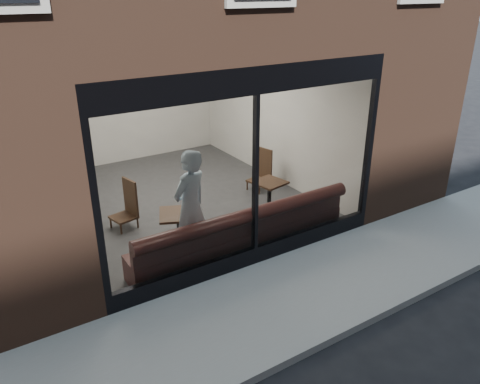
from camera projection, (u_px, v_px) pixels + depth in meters
ground at (341, 333)px, 6.18m from camera, size 120.00×120.00×0.00m
sidewalk_near at (294, 294)px, 6.95m from camera, size 40.00×2.00×0.01m
kerb_near at (344, 332)px, 6.12m from camera, size 40.00×0.10×0.12m
host_building_pier_right at (247, 85)px, 13.56m from camera, size 2.50×12.00×3.20m
host_building_backfill at (88, 82)px, 14.03m from camera, size 5.00×6.00×3.20m
cafe_floor at (177, 199)px, 10.03m from camera, size 6.00×6.00×0.00m
cafe_ceiling at (168, 46)px, 8.76m from camera, size 6.00×6.00×0.00m
cafe_wall_back at (122, 100)px, 11.71m from camera, size 5.00×0.00×5.00m
cafe_wall_left at (43, 149)px, 8.17m from camera, size 0.00×6.00×6.00m
cafe_wall_right at (273, 112)px, 10.63m from camera, size 0.00×6.00×6.00m
storefront_kick at (254, 255)px, 7.70m from camera, size 5.00×0.10×0.30m
storefront_header at (257, 80)px, 6.56m from camera, size 5.00×0.10×0.40m
storefront_mullion at (255, 176)px, 7.14m from camera, size 0.06×0.10×2.50m
storefront_glass at (257, 177)px, 7.12m from camera, size 4.80×0.00×4.80m
banquette at (241, 241)px, 7.98m from camera, size 4.00×0.55×0.45m
person at (190, 207)px, 7.49m from camera, size 0.83×0.70×1.92m
cafe_table_left at (178, 214)px, 7.76m from camera, size 0.82×0.82×0.04m
cafe_table_right at (270, 182)px, 9.02m from camera, size 0.65×0.65×0.04m
cafe_chair_left at (124, 217)px, 8.77m from camera, size 0.51×0.51×0.04m
cafe_chair_right at (259, 181)px, 10.43m from camera, size 0.51×0.51×0.04m
wall_poster at (55, 165)px, 7.74m from camera, size 0.02×0.65×0.87m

